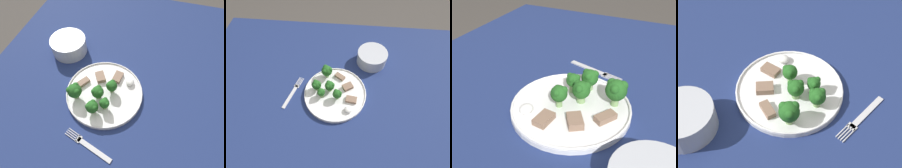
{
  "view_description": "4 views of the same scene",
  "coord_description": "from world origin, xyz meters",
  "views": [
    {
      "loc": [
        -0.3,
        -0.09,
        1.29
      ],
      "look_at": [
        0.03,
        0.01,
        0.77
      ],
      "focal_mm": 28.0,
      "sensor_mm": 36.0,
      "label": 1
    },
    {
      "loc": [
        0.05,
        -0.37,
        1.43
      ],
      "look_at": [
        0.02,
        0.05,
        0.78
      ],
      "focal_mm": 28.0,
      "sensor_mm": 36.0,
      "label": 2
    },
    {
      "loc": [
        0.46,
        0.22,
        1.11
      ],
      "look_at": [
        -0.02,
        0.0,
        0.77
      ],
      "focal_mm": 42.0,
      "sensor_mm": 36.0,
      "label": 3
    },
    {
      "loc": [
        -0.24,
        0.5,
        1.36
      ],
      "look_at": [
        -0.0,
        0.04,
        0.77
      ],
      "focal_mm": 50.0,
      "sensor_mm": 36.0,
      "label": 4
    }
  ],
  "objects": [
    {
      "name": "table",
      "position": [
        0.0,
        0.0,
        0.64
      ],
      "size": [
        1.4,
        1.07,
        0.72
      ],
      "color": "navy",
      "rests_on": "ground_plane"
    },
    {
      "name": "dinner_plate",
      "position": [
        0.01,
        0.03,
        0.73
      ],
      "size": [
        0.28,
        0.28,
        0.02
      ],
      "color": "white",
      "rests_on": "table"
    },
    {
      "name": "cream_bowl",
      "position": [
        0.17,
        0.24,
        0.75
      ],
      "size": [
        0.15,
        0.15,
        0.07
      ],
      "color": "#B7BCC6",
      "rests_on": "table"
    },
    {
      "name": "meat_slice_rear_slice",
      "position": [
        0.02,
        0.12,
        0.74
      ],
      "size": [
        0.05,
        0.05,
        0.01
      ],
      "color": "#846651",
      "rests_on": "dinner_plate"
    },
    {
      "name": "broccoli_floret_near_rim_left",
      "position": [
        -0.08,
        0.05,
        0.77
      ],
      "size": [
        0.04,
        0.04,
        0.06
      ],
      "color": "#7FA866",
      "rests_on": "dinner_plate"
    },
    {
      "name": "meat_slice_front_slice",
      "position": [
        0.06,
        0.06,
        0.74
      ],
      "size": [
        0.06,
        0.05,
        0.02
      ],
      "color": "#846651",
      "rests_on": "dinner_plate"
    },
    {
      "name": "broccoli_floret_center_back",
      "position": [
        -0.02,
        0.05,
        0.77
      ],
      "size": [
        0.04,
        0.04,
        0.06
      ],
      "color": "#7FA866",
      "rests_on": "dinner_plate"
    },
    {
      "name": "meat_slice_middle_slice",
      "position": [
        0.08,
        0.0,
        0.74
      ],
      "size": [
        0.05,
        0.04,
        0.01
      ],
      "color": "#846651",
      "rests_on": "dinner_plate"
    },
    {
      "name": "broccoli_floret_back_left",
      "position": [
        -0.04,
        0.12,
        0.78
      ],
      "size": [
        0.05,
        0.05,
        0.07
      ],
      "color": "#7FA866",
      "rests_on": "dinner_plate"
    },
    {
      "name": "broccoli_floret_center_left",
      "position": [
        0.02,
        0.01,
        0.77
      ],
      "size": [
        0.04,
        0.04,
        0.06
      ],
      "color": "#7FA866",
      "rests_on": "dinner_plate"
    },
    {
      "name": "broccoli_floret_front_left",
      "position": [
        -0.05,
        0.01,
        0.76
      ],
      "size": [
        0.04,
        0.03,
        0.05
      ],
      "color": "#7FA866",
      "rests_on": "dinner_plate"
    },
    {
      "name": "sauce_dollop",
      "position": [
        0.07,
        -0.05,
        0.74
      ],
      "size": [
        0.03,
        0.03,
        0.02
      ],
      "color": "white",
      "rests_on": "dinner_plate"
    },
    {
      "name": "fork",
      "position": [
        -0.19,
        0.02,
        0.72
      ],
      "size": [
        0.07,
        0.17,
        0.0
      ],
      "color": "silver",
      "rests_on": "table"
    }
  ]
}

